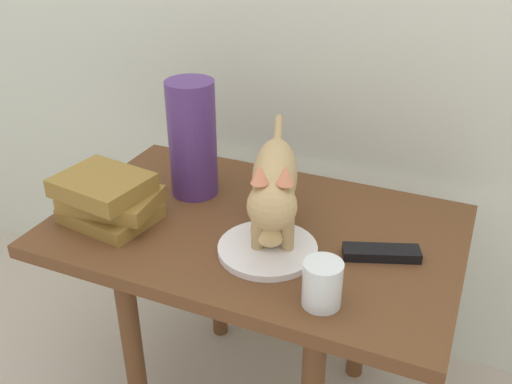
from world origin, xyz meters
The scene contains 8 objects.
side_table centered at (0.00, 0.00, 0.47)m, with size 0.86×0.55×0.55m.
plate centered at (0.06, -0.09, 0.55)m, with size 0.20×0.20×0.01m, color white.
bread_roll centered at (0.06, -0.08, 0.59)m, with size 0.08×0.06×0.05m, color #E0BC7A.
cat centered at (0.05, -0.03, 0.68)m, with size 0.20×0.46×0.23m.
book_stack centered at (-0.30, -0.11, 0.60)m, with size 0.22×0.18×0.11m.
green_vase centered at (-0.19, 0.08, 0.68)m, with size 0.11×0.11×0.27m, color #4C2D72.
candle_jar centered at (0.21, -0.19, 0.59)m, with size 0.07×0.07×0.08m.
tv_remote centered at (0.27, -0.01, 0.56)m, with size 0.15×0.04×0.02m, color black.
Camera 1 is at (0.41, -0.96, 1.20)m, focal length 40.08 mm.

